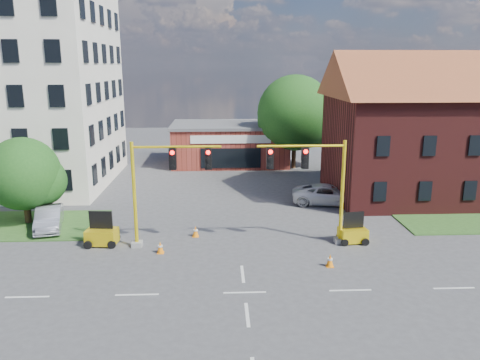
{
  "coord_description": "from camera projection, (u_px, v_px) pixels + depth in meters",
  "views": [
    {
      "loc": [
        -1.09,
        -19.93,
        10.33
      ],
      "look_at": [
        0.22,
        10.0,
        2.97
      ],
      "focal_mm": 35.0,
      "sensor_mm": 36.0,
      "label": 1
    }
  ],
  "objects": [
    {
      "name": "pickup_white",
      "position": [
        328.0,
        194.0,
        35.66
      ],
      "size": [
        5.74,
        3.35,
        1.5
      ],
      "primitive_type": "imported",
      "rotation": [
        0.0,
        0.0,
        1.4
      ],
      "color": "silver",
      "rests_on": "ground"
    },
    {
      "name": "trailer_west",
      "position": [
        102.0,
        235.0,
        27.51
      ],
      "size": [
        1.85,
        1.33,
        1.99
      ],
      "rotation": [
        0.0,
        0.0,
        -0.1
      ],
      "color": "yellow",
      "rests_on": "ground"
    },
    {
      "name": "cone_b",
      "position": [
        196.0,
        231.0,
        28.92
      ],
      "size": [
        0.4,
        0.4,
        0.7
      ],
      "color": "orange",
      "rests_on": "ground"
    },
    {
      "name": "townhouse_row",
      "position": [
        462.0,
        123.0,
        36.72
      ],
      "size": [
        21.0,
        11.0,
        11.5
      ],
      "color": "#4D1817",
      "rests_on": "ground"
    },
    {
      "name": "tree_nw_front",
      "position": [
        28.0,
        176.0,
        30.75
      ],
      "size": [
        5.05,
        4.81,
        5.82
      ],
      "color": "#312012",
      "rests_on": "ground"
    },
    {
      "name": "trailer_east",
      "position": [
        353.0,
        233.0,
        27.91
      ],
      "size": [
        1.71,
        1.24,
        1.81
      ],
      "rotation": [
        0.0,
        0.0,
        0.12
      ],
      "color": "yellow",
      "rests_on": "ground"
    },
    {
      "name": "ground",
      "position": [
        245.0,
        292.0,
        21.85
      ],
      "size": [
        120.0,
        120.0,
        0.0
      ],
      "primitive_type": "plane",
      "color": "#3E3E40",
      "rests_on": "ground"
    },
    {
      "name": "lane_markings",
      "position": [
        249.0,
        327.0,
        18.94
      ],
      "size": [
        60.0,
        36.0,
        0.01
      ],
      "primitive_type": null,
      "color": "silver",
      "rests_on": "ground"
    },
    {
      "name": "brick_shop",
      "position": [
        230.0,
        143.0,
        50.42
      ],
      "size": [
        12.4,
        8.4,
        4.3
      ],
      "color": "maroon",
      "rests_on": "ground"
    },
    {
      "name": "sedan_silver_front",
      "position": [
        49.0,
        218.0,
        30.22
      ],
      "size": [
        2.58,
        4.64,
        1.45
      ],
      "primitive_type": "imported",
      "rotation": [
        0.0,
        0.0,
        0.25
      ],
      "color": "#9B9DA2",
      "rests_on": "ground"
    },
    {
      "name": "cone_c",
      "position": [
        330.0,
        261.0,
        24.58
      ],
      "size": [
        0.4,
        0.4,
        0.7
      ],
      "color": "orange",
      "rests_on": "ground"
    },
    {
      "name": "signal_mast_east",
      "position": [
        315.0,
        180.0,
        26.92
      ],
      "size": [
        5.3,
        0.6,
        6.2
      ],
      "color": "gray",
      "rests_on": "ground"
    },
    {
      "name": "signal_mast_west",
      "position": [
        163.0,
        181.0,
        26.55
      ],
      "size": [
        5.3,
        0.6,
        6.2
      ],
      "color": "gray",
      "rests_on": "ground"
    },
    {
      "name": "tree_large",
      "position": [
        299.0,
        115.0,
        47.11
      ],
      "size": [
        7.97,
        7.59,
        9.48
      ],
      "color": "#312012",
      "rests_on": "ground"
    },
    {
      "name": "cone_d",
      "position": [
        358.0,
        221.0,
        30.84
      ],
      "size": [
        0.4,
        0.4,
        0.7
      ],
      "color": "orange",
      "rests_on": "ground"
    },
    {
      "name": "cone_a",
      "position": [
        160.0,
        247.0,
        26.36
      ],
      "size": [
        0.4,
        0.4,
        0.7
      ],
      "color": "orange",
      "rests_on": "ground"
    }
  ]
}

